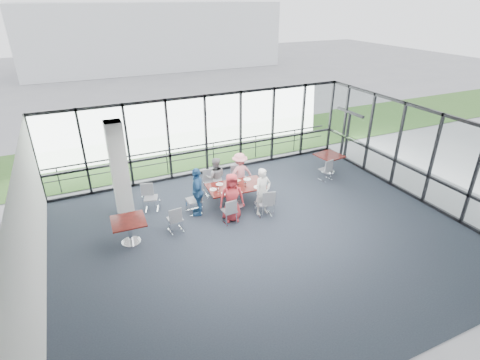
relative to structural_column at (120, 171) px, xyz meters
name	(u,v)px	position (x,y,z in m)	size (l,w,h in m)	color
floor	(265,236)	(3.60, -3.00, -1.61)	(12.00, 10.00, 0.02)	#202630
ceiling	(269,135)	(3.60, -3.00, 1.60)	(12.00, 10.00, 0.04)	silver
wall_left	(30,241)	(-2.40, -3.00, 0.00)	(0.10, 10.00, 3.20)	silver
wall_front	(404,309)	(3.60, -8.00, 0.00)	(12.00, 0.10, 3.20)	silver
curtain_wall_back	(206,135)	(3.60, 2.00, 0.00)	(12.00, 0.10, 3.20)	white
curtain_wall_right	(420,155)	(9.60, -3.00, 0.00)	(0.10, 10.00, 3.20)	white
exit_door	(347,137)	(9.60, 0.75, -0.55)	(0.12, 1.60, 2.10)	black
structural_column	(120,171)	(0.00, 0.00, 0.00)	(0.50, 0.50, 3.20)	silver
apron	(174,136)	(3.60, 7.00, -1.62)	(80.00, 70.00, 0.02)	gray
grass_strip	(186,148)	(3.60, 5.00, -1.59)	(80.00, 5.00, 0.01)	#32611F
hangar_main	(150,35)	(7.60, 29.00, 1.40)	(24.00, 10.00, 6.00)	silver
guard_rail	(202,156)	(3.60, 2.60, -1.10)	(0.06, 0.06, 12.00)	#2D2D33
main_table	(236,189)	(3.57, -0.96, -0.97)	(2.02, 1.20, 0.75)	#36100D
side_table_left	(129,224)	(-0.13, -1.65, -0.95)	(0.99, 0.99, 0.75)	#36100D
side_table_right	(329,157)	(8.10, -0.06, -0.95)	(1.07, 1.07, 0.75)	#36100D
diner_near_left	(232,198)	(3.06, -1.74, -0.79)	(0.79, 0.51, 1.61)	#B12A31
diner_near_right	(263,192)	(4.13, -1.81, -0.80)	(0.59, 0.43, 1.61)	white
diner_far_left	(215,178)	(3.15, -0.09, -0.85)	(0.73, 0.45, 1.51)	gray
diner_far_right	(240,173)	(4.09, -0.11, -0.84)	(0.98, 0.51, 1.52)	pink
diner_end	(198,191)	(2.20, -0.93, -0.77)	(0.97, 0.53, 1.65)	#255388
chair_main_nl	(229,211)	(2.92, -1.86, -1.18)	(0.41, 0.41, 0.84)	slate
chair_main_nr	(265,203)	(4.14, -1.94, -1.15)	(0.44, 0.44, 0.91)	slate
chair_main_fl	(211,183)	(3.06, 0.11, -1.15)	(0.44, 0.44, 0.91)	slate
chair_main_fr	(241,179)	(4.14, -0.07, -1.12)	(0.46, 0.46, 0.95)	slate
chair_main_end	(194,200)	(2.10, -0.82, -1.13)	(0.46, 0.46, 0.94)	slate
chair_spare_la	(175,219)	(1.22, -1.62, -1.17)	(0.42, 0.42, 0.85)	slate
chair_spare_lb	(151,198)	(0.85, -0.04, -1.15)	(0.44, 0.44, 0.89)	slate
chair_spare_r	(326,170)	(7.55, -0.62, -1.17)	(0.42, 0.42, 0.87)	slate
plate_nl	(225,193)	(3.02, -1.30, -0.84)	(0.26, 0.26, 0.01)	white
plate_nr	(258,187)	(4.17, -1.37, -0.84)	(0.27, 0.27, 0.01)	white
plate_fl	(220,184)	(3.09, -0.63, -0.84)	(0.25, 0.25, 0.01)	white
plate_fr	(247,179)	(4.11, -0.68, -0.84)	(0.26, 0.26, 0.01)	white
plate_end	(213,189)	(2.75, -0.90, -0.84)	(0.23, 0.23, 0.01)	white
tumbler_a	(232,188)	(3.30, -1.18, -0.78)	(0.07, 0.07, 0.14)	white
tumbler_b	(245,184)	(3.82, -1.13, -0.78)	(0.07, 0.07, 0.15)	white
tumbler_c	(235,180)	(3.65, -0.69, -0.79)	(0.06, 0.06, 0.13)	white
tumbler_d	(218,189)	(2.86, -1.05, -0.77)	(0.08, 0.08, 0.15)	white
menu_a	(237,192)	(3.39, -1.39, -0.85)	(0.33, 0.23, 0.00)	beige
menu_b	(261,185)	(4.34, -1.29, -0.85)	(0.30, 0.21, 0.00)	beige
menu_c	(236,181)	(3.71, -0.61, -0.85)	(0.31, 0.22, 0.00)	beige
condiment_caddy	(237,184)	(3.61, -0.91, -0.83)	(0.10, 0.07, 0.04)	black
ketchup_bottle	(235,182)	(3.56, -0.87, -0.76)	(0.06, 0.06, 0.18)	maroon
green_bottle	(237,182)	(3.60, -0.90, -0.75)	(0.05, 0.05, 0.20)	#187C39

